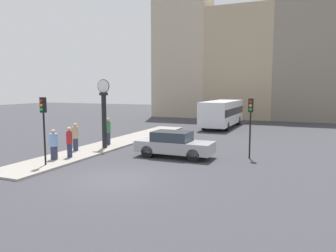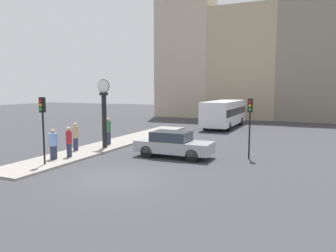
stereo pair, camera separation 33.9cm
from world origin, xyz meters
name	(u,v)px [view 1 (the left image)]	position (x,y,z in m)	size (l,w,h in m)	color
ground_plane	(116,179)	(0.00, 0.00, 0.00)	(120.00, 120.00, 0.00)	#38383D
sidewalk_corner	(118,143)	(-4.89, 8.13, 0.05)	(2.56, 20.25, 0.11)	gray
building_row	(240,55)	(-0.74, 31.77, 8.25)	(24.82, 5.00, 19.71)	#B7A88E
sedan_car	(174,144)	(0.65, 5.24, 0.76)	(4.41, 1.73, 1.49)	#9E9EA3
bus_distant	(222,112)	(-0.30, 20.78, 1.54)	(2.57, 8.84, 2.68)	silver
traffic_light_near	(44,116)	(-4.47, 0.56, 2.55)	(0.26, 0.24, 3.40)	black
traffic_light_far	(251,115)	(4.69, 6.63, 2.44)	(0.26, 0.24, 3.38)	black
street_clock	(104,114)	(-4.43, 5.78, 2.30)	(0.87, 0.39, 4.41)	black
pedestrian_green_hoodie	(108,131)	(-4.92, 6.94, 1.03)	(0.35, 0.35, 1.83)	#2D334C
pedestrian_red_top	(69,142)	(-4.55, 2.51, 0.97)	(0.33, 0.33, 1.71)	#2D334C
pedestrian_blue_stripe	(54,145)	(-4.95, 1.73, 0.91)	(0.43, 0.43, 1.65)	#2D334C
pedestrian_tan_coat	(75,137)	(-5.53, 4.25, 0.96)	(0.36, 0.36, 1.71)	#2D334C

